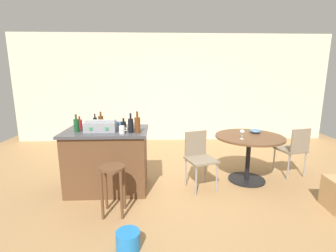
% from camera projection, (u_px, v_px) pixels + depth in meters
% --- Properties ---
extents(ground_plane, '(8.80, 8.80, 0.00)m').
position_uv_depth(ground_plane, '(182.00, 181.00, 3.98)').
color(ground_plane, '#A37A4C').
extents(back_wall, '(8.00, 0.10, 2.70)m').
position_uv_depth(back_wall, '(173.00, 88.00, 6.30)').
color(back_wall, beige).
rests_on(back_wall, ground_plane).
extents(kitchen_island, '(1.20, 0.77, 0.92)m').
position_uv_depth(kitchen_island, '(108.00, 160.00, 3.65)').
color(kitchen_island, brown).
rests_on(kitchen_island, ground_plane).
extents(wooden_stool, '(0.31, 0.31, 0.63)m').
position_uv_depth(wooden_stool, '(113.00, 180.00, 2.98)').
color(wooden_stool, brown).
rests_on(wooden_stool, ground_plane).
extents(dining_table, '(1.07, 1.07, 0.75)m').
position_uv_depth(dining_table, '(249.00, 146.00, 3.92)').
color(dining_table, black).
rests_on(dining_table, ground_plane).
extents(folding_chair_near, '(0.51, 0.51, 0.86)m').
position_uv_depth(folding_chair_near, '(199.00, 155.00, 3.70)').
color(folding_chair_near, '#7F705B').
rests_on(folding_chair_near, ground_plane).
extents(folding_chair_far, '(0.48, 0.48, 0.85)m').
position_uv_depth(folding_chair_far, '(294.00, 148.00, 4.09)').
color(folding_chair_far, '#7F705B').
rests_on(folding_chair_far, ground_plane).
extents(toolbox, '(0.43, 0.24, 0.16)m').
position_uv_depth(toolbox, '(101.00, 126.00, 3.45)').
color(toolbox, gray).
rests_on(toolbox, kitchen_island).
extents(bottle_0, '(0.07, 0.07, 0.18)m').
position_uv_depth(bottle_0, '(80.00, 124.00, 3.63)').
color(bottle_0, maroon).
rests_on(bottle_0, kitchen_island).
extents(bottle_1, '(0.07, 0.07, 0.27)m').
position_uv_depth(bottle_1, '(131.00, 125.00, 3.38)').
color(bottle_1, black).
rests_on(bottle_1, kitchen_island).
extents(bottle_2, '(0.06, 0.06, 0.21)m').
position_uv_depth(bottle_2, '(95.00, 122.00, 3.72)').
color(bottle_2, black).
rests_on(bottle_2, kitchen_island).
extents(bottle_3, '(0.08, 0.08, 0.24)m').
position_uv_depth(bottle_3, '(101.00, 121.00, 3.71)').
color(bottle_3, '#603314').
rests_on(bottle_3, kitchen_island).
extents(bottle_4, '(0.07, 0.07, 0.25)m').
position_uv_depth(bottle_4, '(76.00, 125.00, 3.42)').
color(bottle_4, '#194C23').
rests_on(bottle_4, kitchen_island).
extents(bottle_5, '(0.07, 0.07, 0.19)m').
position_uv_depth(bottle_5, '(124.00, 126.00, 3.47)').
color(bottle_5, black).
rests_on(bottle_5, kitchen_island).
extents(bottle_6, '(0.08, 0.08, 0.30)m').
position_uv_depth(bottle_6, '(137.00, 125.00, 3.36)').
color(bottle_6, '#603314').
rests_on(bottle_6, kitchen_island).
extents(cup_0, '(0.11, 0.07, 0.09)m').
position_uv_depth(cup_0, '(130.00, 124.00, 3.75)').
color(cup_0, tan).
rests_on(cup_0, kitchen_island).
extents(cup_1, '(0.11, 0.08, 0.10)m').
position_uv_depth(cup_1, '(120.00, 125.00, 3.66)').
color(cup_1, '#4C7099').
rests_on(cup_1, kitchen_island).
extents(cup_2, '(0.12, 0.08, 0.11)m').
position_uv_depth(cup_2, '(132.00, 126.00, 3.57)').
color(cup_2, tan).
rests_on(cup_2, kitchen_island).
extents(cup_3, '(0.11, 0.08, 0.11)m').
position_uv_depth(cup_3, '(122.00, 130.00, 3.33)').
color(cup_3, white).
rests_on(cup_3, kitchen_island).
extents(wine_glass, '(0.07, 0.07, 0.14)m').
position_uv_depth(wine_glass, '(242.00, 132.00, 3.68)').
color(wine_glass, silver).
rests_on(wine_glass, dining_table).
extents(serving_bowl, '(0.18, 0.18, 0.07)m').
position_uv_depth(serving_bowl, '(255.00, 131.00, 4.07)').
color(serving_bowl, '#4C7099').
rests_on(serving_bowl, dining_table).
extents(plastic_bucket, '(0.24, 0.24, 0.19)m').
position_uv_depth(plastic_bucket, '(128.00, 241.00, 2.42)').
color(plastic_bucket, blue).
rests_on(plastic_bucket, ground_plane).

